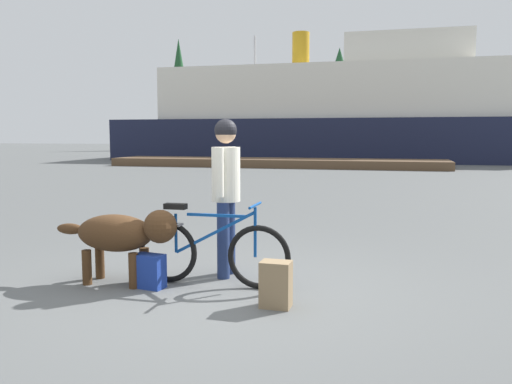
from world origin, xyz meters
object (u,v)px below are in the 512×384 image
Objects in this scene: person_cyclist at (226,182)px; handbag_pannier at (149,271)px; dog at (123,234)px; sailboat_moored at (255,152)px; backpack at (276,284)px; ferry_boat at (358,116)px; bicycle at (211,251)px.

handbag_pannier is at bearing -133.75° from person_cyclist.
sailboat_moored is at bearing 101.87° from dog.
backpack is 0.06× the size of sailboat_moored.
dog is 28.33m from sailboat_moored.
person_cyclist is 0.23× the size of sailboat_moored.
backpack is (1.75, -0.35, -0.33)m from dog.
ferry_boat is at bearing 89.51° from handbag_pannier.
dog reaches higher than backpack.
backpack is 0.01× the size of ferry_boat.
person_cyclist is at bearing 46.25° from handbag_pannier.
sailboat_moored is at bearing -166.79° from ferry_boat.
backpack is (0.78, -0.93, -0.86)m from person_cyclist.
bicycle reaches higher than backpack.
dog is 3.96× the size of handbag_pannier.
sailboat_moored is (-7.58, 28.07, 0.29)m from backpack.
sailboat_moored is (-6.79, 27.13, -0.57)m from person_cyclist.
dog is at bearing -169.32° from bicycle.
ferry_boat is (-0.38, 28.64, 1.73)m from person_cyclist.
backpack is at bearing -50.11° from person_cyclist.
bicycle is 0.67m from handbag_pannier.
person_cyclist is 27.98m from sailboat_moored.
handbag_pannier is 29.42m from ferry_boat.
sailboat_moored reaches higher than person_cyclist.
handbag_pannier is at bearing -12.57° from dog.
sailboat_moored is at bearing 102.50° from handbag_pannier.
person_cyclist is at bearing 129.89° from backpack.
sailboat_moored reaches higher than backpack.
handbag_pannier is (-1.42, 0.27, -0.04)m from backpack.
backpack is 29.71m from ferry_boat.
ferry_boat reaches higher than bicycle.
sailboat_moored is (-6.41, -1.50, -2.30)m from ferry_boat.
backpack is 29.07m from sailboat_moored.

